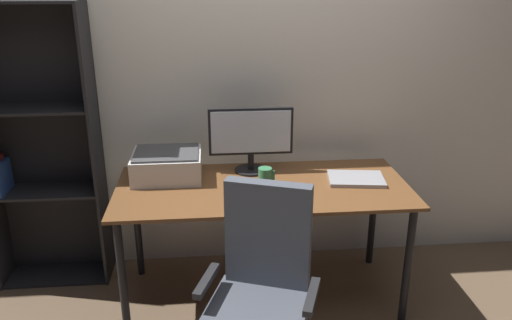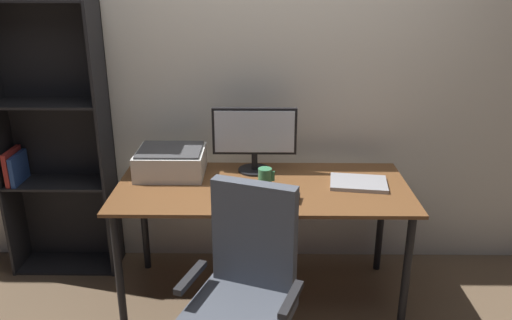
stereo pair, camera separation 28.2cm
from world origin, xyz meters
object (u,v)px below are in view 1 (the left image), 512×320
Objects in this scene: keyboard at (257,200)px; mouse at (298,197)px; desk at (263,198)px; laptop at (356,179)px; coffee_mug at (265,176)px; bookshelf at (41,150)px; monitor at (251,136)px; office_chair at (261,304)px; printer at (167,165)px.

keyboard is 0.22m from mouse.
mouse reaches higher than keyboard.
desk is 0.56m from laptop.
coffee_mug is (0.02, 0.01, 0.13)m from desk.
keyboard is 0.17× the size of bookshelf.
bookshelf reaches higher than laptop.
laptop is at bearing -19.24° from monitor.
desk is 0.24m from keyboard.
desk is 1.39m from bookshelf.
bookshelf is at bearing 177.31° from laptop.
coffee_mug is 0.06× the size of bookshelf.
bookshelf is at bearing 164.13° from desk.
monitor reaches higher than coffee_mug.
mouse is 0.65m from office_chair.
printer is at bearing -173.41° from monitor.
laptop is (0.39, 0.23, -0.01)m from mouse.
monitor is at bearing 128.21° from mouse.
printer reaches higher than keyboard.
laptop is (0.61, 0.24, 0.00)m from keyboard.
desk is 0.75m from office_chair.
desk is 5.23× the size of laptop.
keyboard is at bearing 106.51° from office_chair.
coffee_mug is 0.10× the size of office_chair.
monitor is 0.50m from keyboard.
mouse is 0.81m from printer.
printer is at bearing 139.29° from keyboard.
bookshelf is (-1.88, 0.35, 0.11)m from laptop.
coffee_mug is at bearing -15.93° from printer.
office_chair is at bearing -122.68° from laptop.
keyboard is at bearing -90.82° from monitor.
office_chair reaches higher than keyboard.
keyboard is 0.63m from printer.
mouse is 0.10× the size of office_chair.
keyboard is 0.24m from coffee_mug.
mouse is at bearing -63.58° from monitor.
mouse is 0.45m from laptop.
laptop is at bearing 1.03° from coffee_mug.
monitor is (-0.05, 0.23, 0.31)m from desk.
desk is 0.13m from coffee_mug.
laptop is 1.12m from printer.
printer is 0.23× the size of bookshelf.
laptop is (0.60, -0.21, -0.22)m from monitor.
printer is (-0.50, -0.06, -0.15)m from monitor.
desk is at bearing -17.68° from printer.
laptop is 1.02m from office_chair.
office_chair reaches higher than laptop.
keyboard is 0.65m from laptop.
desk is 1.66× the size of office_chair.
desk is 17.44× the size of mouse.
bookshelf reaches higher than monitor.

